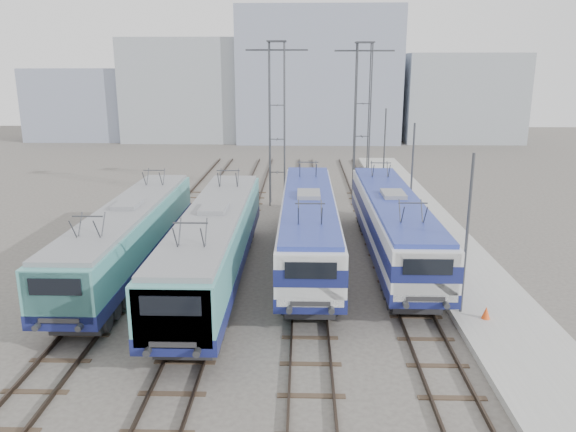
{
  "coord_description": "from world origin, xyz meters",
  "views": [
    {
      "loc": [
        1.92,
        -19.92,
        10.25
      ],
      "look_at": [
        1.21,
        7.0,
        3.06
      ],
      "focal_mm": 35.0,
      "sensor_mm": 36.0,
      "label": 1
    }
  ],
  "objects_px": {
    "mast_front": "(467,239)",
    "safety_cone": "(486,313)",
    "mast_rear": "(384,152)",
    "locomotive_center_right": "(309,222)",
    "locomotive_far_right": "(393,221)",
    "catenary_tower_east": "(362,115)",
    "locomotive_center_left": "(214,241)",
    "catenary_tower_west": "(277,117)",
    "locomotive_far_left": "(129,234)",
    "mast_mid": "(412,180)"
  },
  "relations": [
    {
      "from": "locomotive_center_left",
      "to": "catenary_tower_east",
      "type": "bearing_deg",
      "value": 64.92
    },
    {
      "from": "mast_front",
      "to": "mast_rear",
      "type": "distance_m",
      "value": 24.0
    },
    {
      "from": "mast_mid",
      "to": "mast_front",
      "type": "bearing_deg",
      "value": -90.0
    },
    {
      "from": "locomotive_far_right",
      "to": "safety_cone",
      "type": "xyz_separation_m",
      "value": [
        2.69,
        -7.78,
        -1.7
      ]
    },
    {
      "from": "locomotive_center_left",
      "to": "locomotive_center_right",
      "type": "xyz_separation_m",
      "value": [
        4.5,
        3.35,
        0.04
      ]
    },
    {
      "from": "mast_mid",
      "to": "mast_rear",
      "type": "distance_m",
      "value": 12.0
    },
    {
      "from": "locomotive_center_right",
      "to": "catenary_tower_west",
      "type": "bearing_deg",
      "value": 99.56
    },
    {
      "from": "locomotive_far_right",
      "to": "mast_front",
      "type": "distance_m",
      "value": 7.46
    },
    {
      "from": "locomotive_far_left",
      "to": "catenary_tower_west",
      "type": "bearing_deg",
      "value": 66.24
    },
    {
      "from": "locomotive_center_right",
      "to": "catenary_tower_west",
      "type": "distance_m",
      "value": 14.22
    },
    {
      "from": "locomotive_far_left",
      "to": "catenary_tower_west",
      "type": "xyz_separation_m",
      "value": [
        6.75,
        15.33,
        4.48
      ]
    },
    {
      "from": "locomotive_center_right",
      "to": "mast_mid",
      "type": "height_order",
      "value": "mast_mid"
    },
    {
      "from": "mast_rear",
      "to": "mast_front",
      "type": "bearing_deg",
      "value": -90.0
    },
    {
      "from": "mast_front",
      "to": "safety_cone",
      "type": "relative_size",
      "value": 13.68
    },
    {
      "from": "catenary_tower_east",
      "to": "mast_front",
      "type": "height_order",
      "value": "catenary_tower_east"
    },
    {
      "from": "catenary_tower_west",
      "to": "mast_mid",
      "type": "distance_m",
      "value": 12.16
    },
    {
      "from": "catenary_tower_east",
      "to": "safety_cone",
      "type": "relative_size",
      "value": 23.46
    },
    {
      "from": "safety_cone",
      "to": "locomotive_far_right",
      "type": "bearing_deg",
      "value": 109.05
    },
    {
      "from": "locomotive_center_left",
      "to": "locomotive_center_right",
      "type": "distance_m",
      "value": 5.61
    },
    {
      "from": "catenary_tower_east",
      "to": "mast_mid",
      "type": "xyz_separation_m",
      "value": [
        2.1,
        -10.0,
        -3.14
      ]
    },
    {
      "from": "mast_front",
      "to": "catenary_tower_west",
      "type": "bearing_deg",
      "value": 113.27
    },
    {
      "from": "locomotive_center_left",
      "to": "mast_mid",
      "type": "relative_size",
      "value": 2.59
    },
    {
      "from": "locomotive_far_left",
      "to": "mast_front",
      "type": "height_order",
      "value": "mast_front"
    },
    {
      "from": "catenary_tower_west",
      "to": "mast_front",
      "type": "xyz_separation_m",
      "value": [
        8.6,
        -20.0,
        -3.14
      ]
    },
    {
      "from": "locomotive_far_left",
      "to": "catenary_tower_east",
      "type": "relative_size",
      "value": 1.44
    },
    {
      "from": "mast_front",
      "to": "locomotive_center_right",
      "type": "bearing_deg",
      "value": 133.69
    },
    {
      "from": "locomotive_center_left",
      "to": "mast_mid",
      "type": "xyz_separation_m",
      "value": [
        10.85,
        8.7,
        1.24
      ]
    },
    {
      "from": "locomotive_center_left",
      "to": "locomotive_center_right",
      "type": "relative_size",
      "value": 1.01
    },
    {
      "from": "locomotive_far_left",
      "to": "catenary_tower_east",
      "type": "bearing_deg",
      "value": 52.61
    },
    {
      "from": "safety_cone",
      "to": "catenary_tower_west",
      "type": "bearing_deg",
      "value": 114.55
    },
    {
      "from": "locomotive_center_right",
      "to": "locomotive_far_right",
      "type": "relative_size",
      "value": 1.02
    },
    {
      "from": "locomotive_far_right",
      "to": "catenary_tower_east",
      "type": "bearing_deg",
      "value": 90.96
    },
    {
      "from": "catenary_tower_east",
      "to": "locomotive_far_right",
      "type": "bearing_deg",
      "value": -89.04
    },
    {
      "from": "mast_mid",
      "to": "locomotive_far_left",
      "type": "bearing_deg",
      "value": -154.46
    },
    {
      "from": "mast_front",
      "to": "safety_cone",
      "type": "distance_m",
      "value": 3.13
    },
    {
      "from": "locomotive_center_left",
      "to": "catenary_tower_west",
      "type": "xyz_separation_m",
      "value": [
        2.25,
        16.7,
        4.38
      ]
    },
    {
      "from": "mast_front",
      "to": "mast_rear",
      "type": "height_order",
      "value": "same"
    },
    {
      "from": "locomotive_center_right",
      "to": "mast_mid",
      "type": "xyz_separation_m",
      "value": [
        6.35,
        5.35,
        1.2
      ]
    },
    {
      "from": "catenary_tower_east",
      "to": "safety_cone",
      "type": "height_order",
      "value": "catenary_tower_east"
    },
    {
      "from": "locomotive_center_right",
      "to": "locomotive_far_right",
      "type": "height_order",
      "value": "locomotive_center_right"
    },
    {
      "from": "mast_mid",
      "to": "mast_rear",
      "type": "bearing_deg",
      "value": 90.0
    },
    {
      "from": "catenary_tower_east",
      "to": "mast_mid",
      "type": "relative_size",
      "value": 1.71
    },
    {
      "from": "catenary_tower_east",
      "to": "safety_cone",
      "type": "distance_m",
      "value": 23.65
    },
    {
      "from": "locomotive_far_left",
      "to": "safety_cone",
      "type": "distance_m",
      "value": 17.12
    },
    {
      "from": "locomotive_far_left",
      "to": "catenary_tower_east",
      "type": "height_order",
      "value": "catenary_tower_east"
    },
    {
      "from": "locomotive_far_left",
      "to": "locomotive_far_right",
      "type": "distance_m",
      "value": 13.72
    },
    {
      "from": "mast_rear",
      "to": "locomotive_far_right",
      "type": "bearing_deg",
      "value": -96.25
    },
    {
      "from": "locomotive_center_right",
      "to": "locomotive_far_right",
      "type": "distance_m",
      "value": 4.52
    },
    {
      "from": "locomotive_far_right",
      "to": "mast_front",
      "type": "height_order",
      "value": "mast_front"
    },
    {
      "from": "mast_mid",
      "to": "safety_cone",
      "type": "xyz_separation_m",
      "value": [
        0.84,
        -12.67,
        -2.94
      ]
    }
  ]
}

